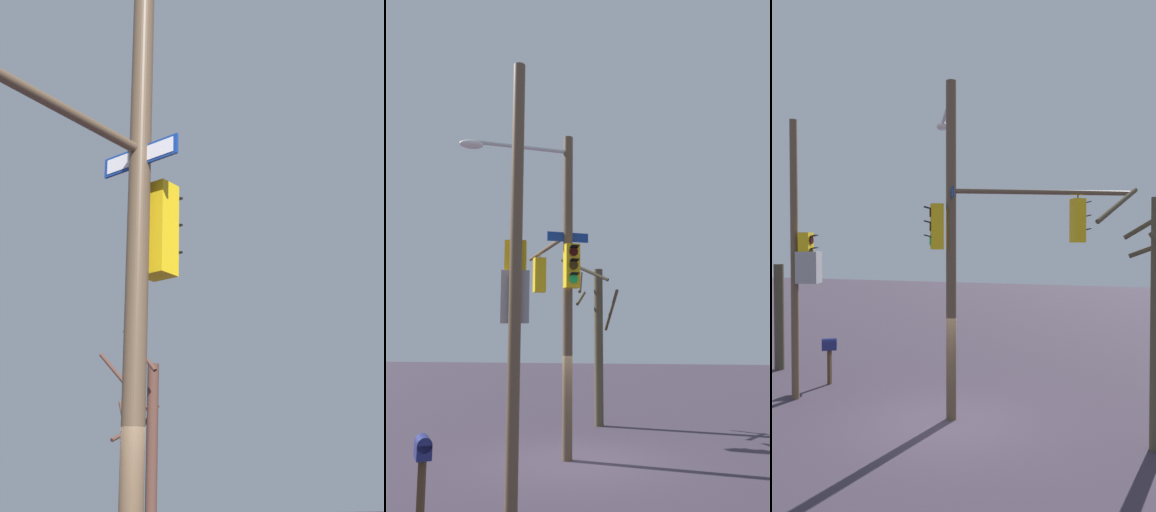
# 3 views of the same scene
# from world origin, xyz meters

# --- Properties ---
(ground_plane) EXTENTS (80.00, 80.00, 0.00)m
(ground_plane) POSITION_xyz_m (0.00, 0.00, 0.00)
(ground_plane) COLOR #3A303F
(main_signal_pole_assembly) EXTENTS (3.13, 5.53, 8.24)m
(main_signal_pole_assembly) POSITION_xyz_m (0.66, -0.47, 4.70)
(main_signal_pole_assembly) COLOR brown
(main_signal_pole_assembly) RESTS_ON ground
(secondary_pole_assembly) EXTENTS (0.61, 0.83, 7.71)m
(secondary_pole_assembly) POSITION_xyz_m (0.43, 4.41, 3.82)
(secondary_pole_assembly) COLOR brown
(secondary_pole_assembly) RESTS_ON ground
(mailbox) EXTENTS (0.43, 0.50, 1.41)m
(mailbox) POSITION_xyz_m (1.88, 4.52, 1.11)
(mailbox) COLOR #4C3823
(mailbox) RESTS_ON ground
(bare_tree_behind_pole) EXTENTS (1.98, 1.99, 5.60)m
(bare_tree_behind_pole) POSITION_xyz_m (0.02, -4.69, 2.88)
(bare_tree_behind_pole) COLOR #4E4532
(bare_tree_behind_pole) RESTS_ON ground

